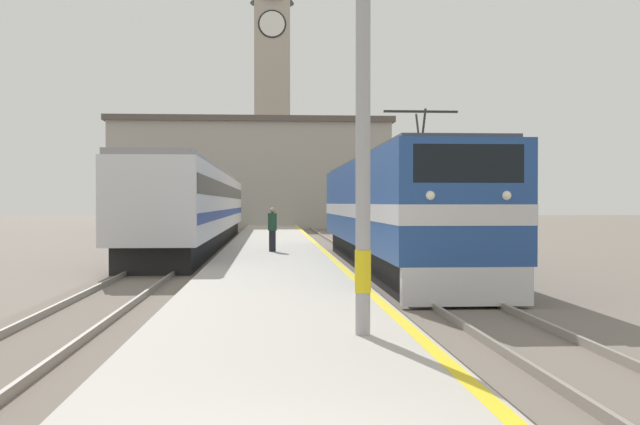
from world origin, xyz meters
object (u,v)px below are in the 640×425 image
Objects in this scene: person_on_platform at (272,228)px; clock_tower at (272,91)px; passenger_train at (200,206)px; catenary_mast at (376,76)px; locomotive_train at (391,212)px.

clock_tower reaches higher than person_on_platform.
passenger_train is 4.76× the size of catenary_mast.
locomotive_train is 16.01m from passenger_train.
person_on_platform is (-1.44, 18.32, -2.77)m from catenary_mast.
clock_tower is at bearing 91.20° from catenary_mast.
passenger_train is 1.32× the size of clock_tower.
locomotive_train is 52.15m from clock_tower.
catenary_mast is 65.92m from clock_tower.
locomotive_train is at bearing -61.15° from passenger_train.
locomotive_train is at bearing -85.56° from clock_tower.
clock_tower reaches higher than locomotive_train.
person_on_platform is at bearing 136.55° from locomotive_train.
catenary_mast is at bearing -100.04° from locomotive_train.
passenger_train reaches higher than person_on_platform.
locomotive_train is 0.59× the size of passenger_train.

